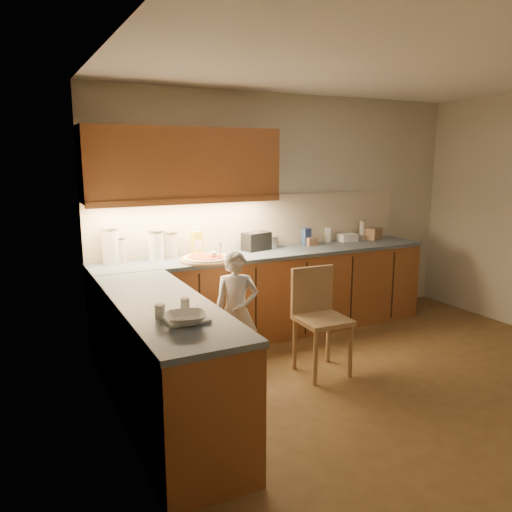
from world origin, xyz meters
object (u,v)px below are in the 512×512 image
object	(u,v)px
child	(236,311)
toaster	(256,241)
pizza_on_board	(207,259)
wooden_chair	(318,312)
oil_jug	(197,243)

from	to	relation	value
child	toaster	xyz separation A→B (m)	(0.63, 0.84, 0.47)
child	toaster	size ratio (longest dim) A/B	3.29
toaster	child	bearing A→B (deg)	-140.63
pizza_on_board	wooden_chair	size ratio (longest dim) A/B	0.55
pizza_on_board	toaster	world-z (taller)	pizza_on_board
child	oil_jug	bearing A→B (deg)	114.82
wooden_chair	oil_jug	world-z (taller)	oil_jug
wooden_chair	child	bearing A→B (deg)	154.24
pizza_on_board	toaster	bearing A→B (deg)	22.88
wooden_chair	toaster	bearing A→B (deg)	93.20
wooden_chair	oil_jug	xyz separation A→B (m)	(-0.71, 1.17, 0.51)
wooden_chair	pizza_on_board	bearing A→B (deg)	130.93
wooden_chair	oil_jug	size ratio (longest dim) A/B	3.16
pizza_on_board	oil_jug	size ratio (longest dim) A/B	1.73
child	wooden_chair	size ratio (longest dim) A/B	1.17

